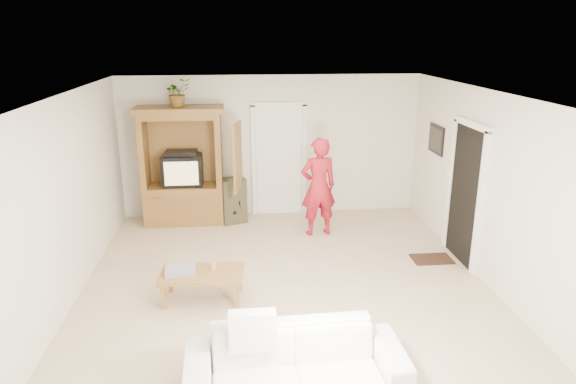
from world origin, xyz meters
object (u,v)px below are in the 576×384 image
object	(u,v)px
coffee_table	(202,276)
sofa	(296,364)
man	(318,187)
armoire	(184,173)

from	to	relation	value
coffee_table	sofa	bearing A→B (deg)	-58.28
man	coffee_table	bearing A→B (deg)	39.68
man	sofa	world-z (taller)	man
armoire	sofa	bearing A→B (deg)	-73.14
sofa	coffee_table	distance (m)	2.14
man	coffee_table	distance (m)	2.84
armoire	coffee_table	bearing A→B (deg)	-80.95
man	armoire	bearing A→B (deg)	-29.67
sofa	coffee_table	bearing A→B (deg)	115.76
armoire	sofa	distance (m)	5.10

